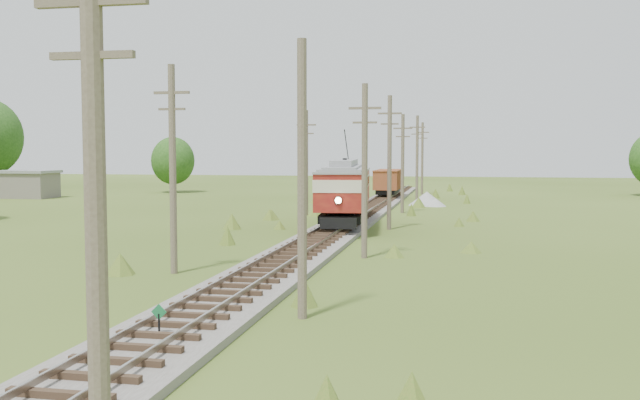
% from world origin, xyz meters
% --- Properties ---
extents(ground, '(260.00, 260.00, 0.00)m').
position_xyz_m(ground, '(0.00, 0.00, 0.00)').
color(ground, '#384F17').
rests_on(ground, ground).
extents(railbed_main, '(3.60, 96.00, 0.57)m').
position_xyz_m(railbed_main, '(0.00, 34.00, 0.19)').
color(railbed_main, '#605B54').
rests_on(railbed_main, ground).
extents(switch_marker, '(0.45, 0.06, 1.08)m').
position_xyz_m(switch_marker, '(-0.20, 1.50, 0.63)').
color(switch_marker, black).
rests_on(switch_marker, ground).
extents(streetcar, '(4.56, 13.74, 6.22)m').
position_xyz_m(streetcar, '(0.00, 32.01, 2.84)').
color(streetcar, black).
rests_on(streetcar, ground).
extents(gondola, '(2.65, 7.99, 2.65)m').
position_xyz_m(gondola, '(0.00, 61.33, 1.99)').
color(gondola, black).
rests_on(gondola, ground).
extents(gravel_pile, '(3.69, 3.91, 1.34)m').
position_xyz_m(gravel_pile, '(4.78, 52.60, 0.63)').
color(gravel_pile, gray).
rests_on(gravel_pile, ground).
extents(utility_pole_r_0, '(1.60, 0.30, 8.50)m').
position_xyz_m(utility_pole_r_0, '(3.20, -8.00, 4.37)').
color(utility_pole_r_0, brown).
rests_on(utility_pole_r_0, ground).
extents(utility_pole_r_1, '(0.30, 0.30, 8.80)m').
position_xyz_m(utility_pole_r_1, '(3.10, 5.00, 4.40)').
color(utility_pole_r_1, brown).
rests_on(utility_pole_r_1, ground).
extents(utility_pole_r_2, '(1.60, 0.30, 8.60)m').
position_xyz_m(utility_pole_r_2, '(3.30, 18.00, 4.42)').
color(utility_pole_r_2, brown).
rests_on(utility_pole_r_2, ground).
extents(utility_pole_r_3, '(1.60, 0.30, 9.00)m').
position_xyz_m(utility_pole_r_3, '(3.20, 31.00, 4.63)').
color(utility_pole_r_3, brown).
rests_on(utility_pole_r_3, ground).
extents(utility_pole_r_4, '(1.60, 0.30, 8.40)m').
position_xyz_m(utility_pole_r_4, '(3.00, 44.00, 4.32)').
color(utility_pole_r_4, brown).
rests_on(utility_pole_r_4, ground).
extents(utility_pole_r_5, '(1.60, 0.30, 8.90)m').
position_xyz_m(utility_pole_r_5, '(3.40, 57.00, 4.58)').
color(utility_pole_r_5, brown).
rests_on(utility_pole_r_5, ground).
extents(utility_pole_r_6, '(1.60, 0.30, 8.70)m').
position_xyz_m(utility_pole_r_6, '(3.20, 70.00, 4.47)').
color(utility_pole_r_6, brown).
rests_on(utility_pole_r_6, ground).
extents(utility_pole_l_a, '(1.60, 0.30, 9.00)m').
position_xyz_m(utility_pole_l_a, '(-4.20, 12.00, 4.63)').
color(utility_pole_l_a, brown).
rests_on(utility_pole_l_a, ground).
extents(utility_pole_l_b, '(1.60, 0.30, 8.60)m').
position_xyz_m(utility_pole_l_b, '(-4.50, 40.00, 4.42)').
color(utility_pole_l_b, brown).
rests_on(utility_pole_l_b, ground).
extents(tree_mid_a, '(5.46, 5.46, 7.03)m').
position_xyz_m(tree_mid_a, '(-28.00, 68.00, 4.02)').
color(tree_mid_a, '#38281C').
rests_on(tree_mid_a, ground).
extents(shed, '(6.40, 4.40, 3.10)m').
position_xyz_m(shed, '(-40.00, 55.00, 1.57)').
color(shed, slate).
rests_on(shed, ground).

